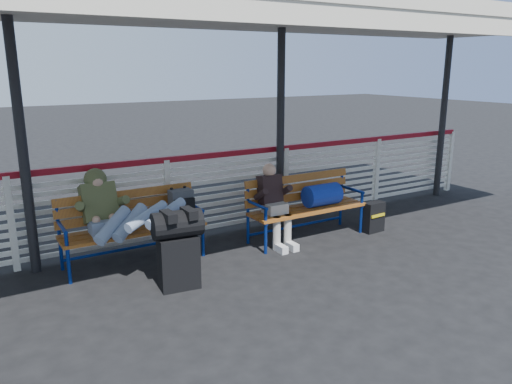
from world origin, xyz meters
TOP-DOWN VIEW (x-y plane):
  - ground at (0.00, 0.00)m, footprint 60.00×60.00m
  - fence at (0.00, 1.90)m, footprint 12.08×0.08m
  - canopy at (-0.00, 0.87)m, footprint 12.60×3.60m
  - luggage_stack at (-0.46, 0.40)m, footprint 0.58×0.37m
  - bench_left at (-0.50, 1.44)m, footprint 1.80×0.56m
  - bench_right at (1.90, 1.05)m, footprint 1.80×0.56m
  - traveler_man at (-0.81, 1.09)m, footprint 0.94×1.64m
  - companion_person at (1.24, 1.04)m, footprint 0.32×0.66m
  - suitcase_side at (2.84, 0.74)m, footprint 0.34×0.22m

SIDE VIEW (x-z plane):
  - ground at x=0.00m, z-range 0.00..0.00m
  - suitcase_side at x=2.84m, z-range 0.00..0.46m
  - luggage_stack at x=-0.46m, z-range 0.04..0.95m
  - bench_left at x=-0.50m, z-range 0.12..1.04m
  - bench_right at x=1.90m, z-range 0.12..1.04m
  - companion_person at x=1.24m, z-range 0.02..1.17m
  - fence at x=0.00m, z-range 0.04..1.28m
  - traveler_man at x=-0.81m, z-range 0.35..1.12m
  - canopy at x=0.00m, z-range 1.46..4.62m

